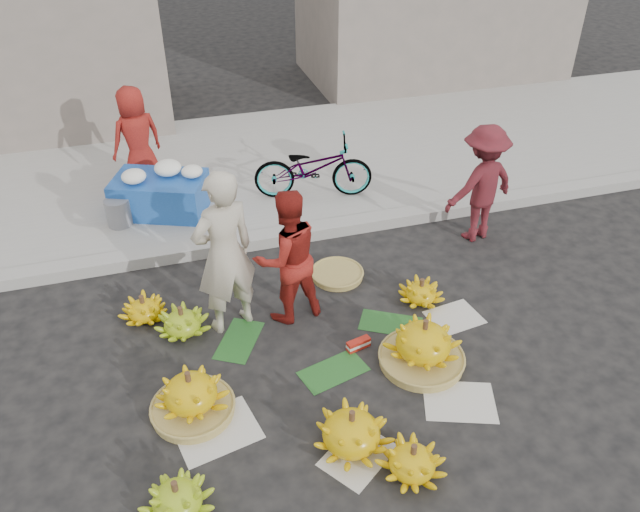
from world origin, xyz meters
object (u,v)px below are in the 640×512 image
object	(u,v)px
banana_bunch_0	(191,395)
banana_bunch_4	(423,344)
vendor_cream	(224,254)
bicycle	(313,168)
flower_table	(161,192)

from	to	relation	value
banana_bunch_0	banana_bunch_4	world-z (taller)	banana_bunch_4
vendor_cream	bicycle	xyz separation A→B (m)	(1.55, 2.24, -0.36)
vendor_cream	bicycle	bearing A→B (deg)	-143.95
banana_bunch_4	bicycle	xyz separation A→B (m)	(-0.14, 3.36, 0.30)
banana_bunch_0	bicycle	distance (m)	3.97
vendor_cream	banana_bunch_4	bearing A→B (deg)	127.33
banana_bunch_4	banana_bunch_0	bearing A→B (deg)	179.92
banana_bunch_0	banana_bunch_4	xyz separation A→B (m)	(2.24, -0.00, 0.02)
vendor_cream	flower_table	world-z (taller)	vendor_cream
banana_bunch_4	bicycle	size ratio (longest dim) A/B	0.54
bicycle	banana_bunch_0	bearing A→B (deg)	160.94
bicycle	vendor_cream	bearing A→B (deg)	158.20
banana_bunch_4	vendor_cream	distance (m)	2.14
banana_bunch_0	bicycle	xyz separation A→B (m)	(2.10, 3.36, 0.33)
banana_bunch_4	bicycle	distance (m)	3.38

